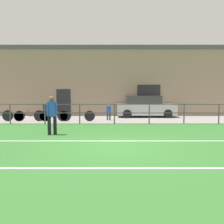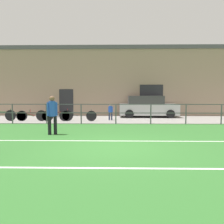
{
  "view_description": "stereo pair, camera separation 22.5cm",
  "coord_description": "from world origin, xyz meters",
  "px_view_note": "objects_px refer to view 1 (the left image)",
  "views": [
    {
      "loc": [
        -0.14,
        -7.52,
        1.7
      ],
      "look_at": [
        -0.18,
        4.07,
        0.83
      ],
      "focal_mm": 37.93,
      "sensor_mm": 36.0,
      "label": 1
    },
    {
      "loc": [
        0.08,
        -7.51,
        1.7
      ],
      "look_at": [
        -0.18,
        4.07,
        0.83
      ],
      "focal_mm": 37.93,
      "sensor_mm": 36.0,
      "label": 2
    }
  ],
  "objects_px": {
    "player_striker": "(53,113)",
    "bicycle_parked_1": "(77,116)",
    "spectator_child": "(109,111)",
    "parked_car_red": "(146,107)",
    "bicycle_parked_0": "(32,116)",
    "trash_bin_0": "(49,110)",
    "bicycle_parked_3": "(34,116)",
    "bicycle_parked_4": "(53,116)"
  },
  "relations": [
    {
      "from": "player_striker",
      "to": "bicycle_parked_0",
      "type": "distance_m",
      "value": 5.49
    },
    {
      "from": "player_striker",
      "to": "bicycle_parked_4",
      "type": "relative_size",
      "value": 0.7
    },
    {
      "from": "player_striker",
      "to": "parked_car_red",
      "type": "xyz_separation_m",
      "value": [
        4.99,
        7.63,
        -0.16
      ]
    },
    {
      "from": "trash_bin_0",
      "to": "bicycle_parked_3",
      "type": "bearing_deg",
      "value": -94.5
    },
    {
      "from": "player_striker",
      "to": "parked_car_red",
      "type": "height_order",
      "value": "player_striker"
    },
    {
      "from": "player_striker",
      "to": "bicycle_parked_1",
      "type": "distance_m",
      "value": 4.89
    },
    {
      "from": "player_striker",
      "to": "trash_bin_0",
      "type": "xyz_separation_m",
      "value": [
        -2.22,
        7.63,
        -0.43
      ]
    },
    {
      "from": "bicycle_parked_0",
      "to": "trash_bin_0",
      "type": "height_order",
      "value": "trash_bin_0"
    },
    {
      "from": "bicycle_parked_4",
      "to": "spectator_child",
      "type": "bearing_deg",
      "value": 9.7
    },
    {
      "from": "bicycle_parked_0",
      "to": "bicycle_parked_1",
      "type": "bearing_deg",
      "value": 0.0
    },
    {
      "from": "bicycle_parked_4",
      "to": "trash_bin_0",
      "type": "relative_size",
      "value": 2.45
    },
    {
      "from": "player_striker",
      "to": "bicycle_parked_1",
      "type": "bearing_deg",
      "value": -120.95
    },
    {
      "from": "bicycle_parked_4",
      "to": "bicycle_parked_3",
      "type": "bearing_deg",
      "value": -180.0
    },
    {
      "from": "bicycle_parked_0",
      "to": "player_striker",
      "type": "bearing_deg",
      "value": -62.55
    },
    {
      "from": "trash_bin_0",
      "to": "player_striker",
      "type": "bearing_deg",
      "value": -73.77
    },
    {
      "from": "spectator_child",
      "to": "parked_car_red",
      "type": "relative_size",
      "value": 0.25
    },
    {
      "from": "spectator_child",
      "to": "trash_bin_0",
      "type": "height_order",
      "value": "spectator_child"
    },
    {
      "from": "bicycle_parked_1",
      "to": "player_striker",
      "type": "bearing_deg",
      "value": -93.15
    },
    {
      "from": "bicycle_parked_3",
      "to": "player_striker",
      "type": "bearing_deg",
      "value": -63.28
    },
    {
      "from": "trash_bin_0",
      "to": "bicycle_parked_4",
      "type": "bearing_deg",
      "value": -70.06
    },
    {
      "from": "bicycle_parked_4",
      "to": "trash_bin_0",
      "type": "bearing_deg",
      "value": 109.94
    },
    {
      "from": "bicycle_parked_4",
      "to": "trash_bin_0",
      "type": "distance_m",
      "value": 2.96
    },
    {
      "from": "bicycle_parked_3",
      "to": "bicycle_parked_4",
      "type": "height_order",
      "value": "bicycle_parked_4"
    },
    {
      "from": "spectator_child",
      "to": "bicycle_parked_0",
      "type": "distance_m",
      "value": 4.87
    },
    {
      "from": "parked_car_red",
      "to": "trash_bin_0",
      "type": "xyz_separation_m",
      "value": [
        -7.21,
        0.0,
        -0.26
      ]
    },
    {
      "from": "bicycle_parked_0",
      "to": "bicycle_parked_1",
      "type": "xyz_separation_m",
      "value": [
        2.78,
        0.0,
        0.02
      ]
    },
    {
      "from": "spectator_child",
      "to": "parked_car_red",
      "type": "distance_m",
      "value": 3.46
    },
    {
      "from": "spectator_child",
      "to": "trash_bin_0",
      "type": "bearing_deg",
      "value": -36.27
    },
    {
      "from": "parked_car_red",
      "to": "bicycle_parked_3",
      "type": "xyz_separation_m",
      "value": [
        -7.43,
        -2.78,
        -0.4
      ]
    },
    {
      "from": "bicycle_parked_0",
      "to": "parked_car_red",
      "type": "bearing_deg",
      "value": 20.34
    },
    {
      "from": "parked_car_red",
      "to": "bicycle_parked_4",
      "type": "xyz_separation_m",
      "value": [
        -6.2,
        -2.78,
        -0.39
      ]
    },
    {
      "from": "trash_bin_0",
      "to": "spectator_child",
      "type": "bearing_deg",
      "value": -25.76
    },
    {
      "from": "spectator_child",
      "to": "bicycle_parked_4",
      "type": "distance_m",
      "value": 3.57
    },
    {
      "from": "player_striker",
      "to": "spectator_child",
      "type": "xyz_separation_m",
      "value": [
        2.3,
        5.45,
        -0.3
      ]
    },
    {
      "from": "parked_car_red",
      "to": "bicycle_parked_1",
      "type": "relative_size",
      "value": 1.81
    },
    {
      "from": "spectator_child",
      "to": "trash_bin_0",
      "type": "relative_size",
      "value": 1.12
    },
    {
      "from": "player_striker",
      "to": "bicycle_parked_0",
      "type": "xyz_separation_m",
      "value": [
        -2.52,
        4.85,
        -0.58
      ]
    },
    {
      "from": "bicycle_parked_1",
      "to": "bicycle_parked_4",
      "type": "distance_m",
      "value": 1.48
    },
    {
      "from": "player_striker",
      "to": "spectator_child",
      "type": "height_order",
      "value": "player_striker"
    },
    {
      "from": "spectator_child",
      "to": "bicycle_parked_1",
      "type": "relative_size",
      "value": 0.46
    },
    {
      "from": "player_striker",
      "to": "trash_bin_0",
      "type": "height_order",
      "value": "player_striker"
    },
    {
      "from": "parked_car_red",
      "to": "player_striker",
      "type": "bearing_deg",
      "value": -123.17
    }
  ]
}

